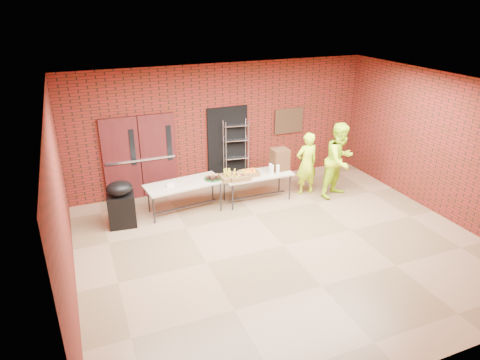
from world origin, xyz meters
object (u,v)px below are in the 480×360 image
(volunteer_man, at_px, (340,160))
(coffee_dispenser, at_px, (280,159))
(table_right, at_px, (257,176))
(table_left, at_px, (184,186))
(wire_rack, at_px, (236,152))
(volunteer_woman, at_px, (306,164))
(covered_grill, at_px, (121,204))

(volunteer_man, bearing_deg, coffee_dispenser, 137.42)
(table_right, bearing_deg, table_left, 178.38)
(coffee_dispenser, height_order, volunteer_man, volunteer_man)
(wire_rack, xyz_separation_m, volunteer_woman, (1.41, -1.26, -0.08))
(wire_rack, bearing_deg, covered_grill, -150.29)
(coffee_dispenser, relative_size, volunteer_man, 0.28)
(covered_grill, distance_m, volunteer_man, 5.34)
(coffee_dispenser, xyz_separation_m, volunteer_man, (1.38, -0.58, -0.02))
(table_left, relative_size, volunteer_man, 0.97)
(covered_grill, height_order, volunteer_woman, volunteer_woman)
(wire_rack, height_order, coffee_dispenser, wire_rack)
(table_right, bearing_deg, volunteer_man, -13.39)
(wire_rack, bearing_deg, volunteer_woman, -32.76)
(covered_grill, bearing_deg, volunteer_woman, 5.57)
(wire_rack, distance_m, coffee_dispenser, 1.32)
(table_left, bearing_deg, wire_rack, 25.37)
(coffee_dispenser, height_order, volunteer_woman, volunteer_woman)
(table_right, height_order, covered_grill, covered_grill)
(table_left, distance_m, table_right, 1.83)
(wire_rack, distance_m, table_right, 1.20)
(table_left, xyz_separation_m, coffee_dispenser, (2.47, 0.00, 0.30))
(table_left, bearing_deg, coffee_dispenser, -6.86)
(table_right, height_order, volunteer_man, volunteer_man)
(wire_rack, bearing_deg, table_right, -76.51)
(wire_rack, height_order, table_right, wire_rack)
(table_left, bearing_deg, covered_grill, 177.66)
(coffee_dispenser, distance_m, covered_grill, 3.95)
(coffee_dispenser, xyz_separation_m, volunteer_woman, (0.68, -0.16, -0.16))
(wire_rack, relative_size, covered_grill, 1.69)
(covered_grill, relative_size, volunteer_man, 0.55)
(table_right, relative_size, covered_grill, 1.63)
(wire_rack, height_order, volunteer_woman, wire_rack)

